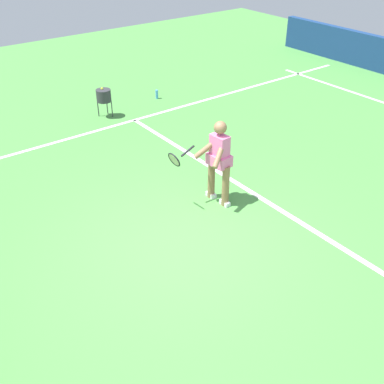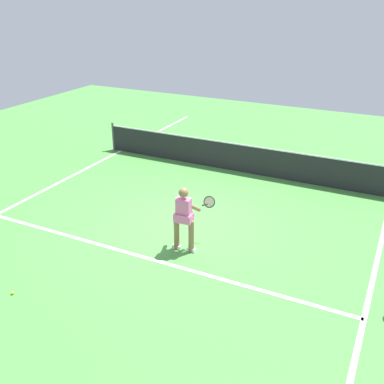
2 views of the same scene
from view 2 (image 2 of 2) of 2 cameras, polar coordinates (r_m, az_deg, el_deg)
ground_plane at (r=11.66m, az=-1.02°, el=-3.80°), size 26.81×26.81×0.00m
service_line_marking at (r=10.25m, az=-5.89°, el=-8.20°), size 9.29×0.10×0.01m
sideline_left_marking at (r=14.20m, az=-17.91°, el=0.32°), size 0.10×18.62×0.01m
sideline_right_marking at (r=10.64m, az=22.08°, el=-8.75°), size 0.10×18.62×0.01m
court_net at (r=14.76m, az=6.00°, el=4.31°), size 9.97×0.08×1.02m
tennis_player at (r=10.09m, az=-0.93°, el=-3.09°), size 0.75×0.97×1.55m
tennis_ball_near at (r=9.75m, az=-21.63°, el=-11.71°), size 0.07×0.07×0.07m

